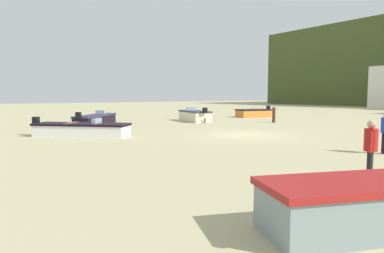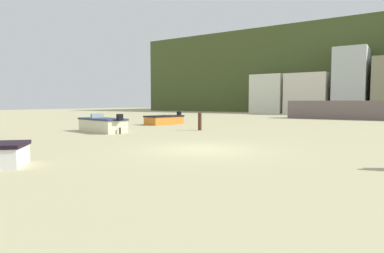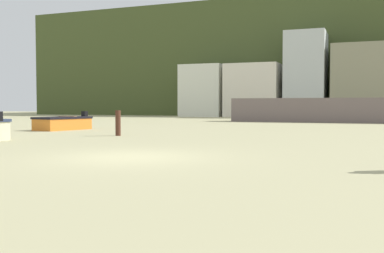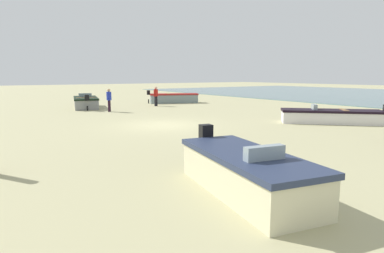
% 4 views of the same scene
% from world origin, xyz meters
% --- Properties ---
extents(ground_plane, '(160.00, 160.00, 0.00)m').
position_xyz_m(ground_plane, '(0.00, 0.00, 0.00)').
color(ground_plane, tan).
extents(boat_grey_0, '(2.88, 4.68, 1.20)m').
position_xyz_m(boat_grey_0, '(11.52, -7.52, 0.45)').
color(boat_grey_0, gray).
rests_on(boat_grey_0, ground).
extents(boat_white_1, '(4.68, 4.71, 1.04)m').
position_xyz_m(boat_white_1, '(-4.45, -7.79, 0.37)').
color(boat_white_1, white).
rests_on(boat_white_1, ground).
extents(boat_cream_2, '(4.26, 2.27, 1.23)m').
position_xyz_m(boat_cream_2, '(-9.68, 3.38, 0.47)').
color(boat_cream_2, beige).
rests_on(boat_cream_2, ground).
extents(boat_grey_5, '(4.81, 2.78, 1.15)m').
position_xyz_m(boat_grey_5, '(11.52, 0.59, 0.43)').
color(boat_grey_5, gray).
rests_on(boat_grey_5, ground).
extents(beach_walker_foreground, '(0.45, 0.52, 1.62)m').
position_xyz_m(beach_walker_foreground, '(9.67, -4.69, 0.95)').
color(beach_walker_foreground, black).
rests_on(beach_walker_foreground, ground).
extents(beach_walker_distant, '(0.48, 0.47, 1.62)m').
position_xyz_m(beach_walker_distant, '(7.70, 0.07, 0.95)').
color(beach_walker_distant, black).
rests_on(beach_walker_distant, ground).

